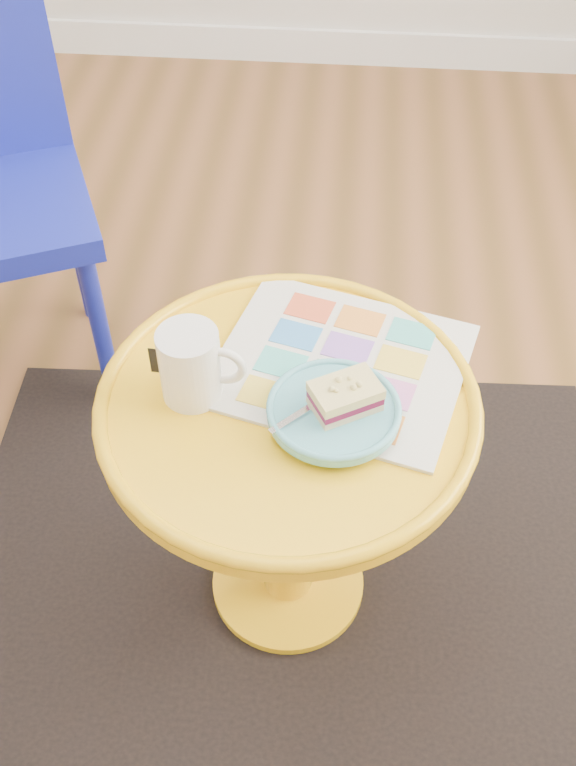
# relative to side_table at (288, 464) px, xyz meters

# --- Properties ---
(rug) EXTENTS (1.34, 1.15, 0.01)m
(rug) POSITION_rel_side_table_xyz_m (0.00, -0.00, -0.38)
(rug) COLOR black
(rug) RESTS_ON ground
(side_table) EXTENTS (0.57, 0.57, 0.54)m
(side_table) POSITION_rel_side_table_xyz_m (0.00, 0.00, 0.00)
(side_table) COLOR yellow
(side_table) RESTS_ON ground
(newspaper) EXTENTS (0.44, 0.40, 0.01)m
(newspaper) POSITION_rel_side_table_xyz_m (0.07, 0.08, 0.15)
(newspaper) COLOR silver
(newspaper) RESTS_ON side_table
(mug) EXTENTS (0.13, 0.09, 0.12)m
(mug) POSITION_rel_side_table_xyz_m (-0.14, 0.01, 0.21)
(mug) COLOR white
(mug) RESTS_ON side_table
(plate) EXTENTS (0.19, 0.19, 0.02)m
(plate) POSITION_rel_side_table_xyz_m (0.07, -0.03, 0.17)
(plate) COLOR #5BB2C2
(plate) RESTS_ON newspaper
(cake_slice) EXTENTS (0.11, 0.10, 0.04)m
(cake_slice) POSITION_rel_side_table_xyz_m (0.08, -0.03, 0.20)
(cake_slice) COLOR #D3BC8C
(cake_slice) RESTS_ON plate
(fork) EXTENTS (0.11, 0.11, 0.00)m
(fork) POSITION_rel_side_table_xyz_m (0.04, -0.03, 0.18)
(fork) COLOR silver
(fork) RESTS_ON plate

